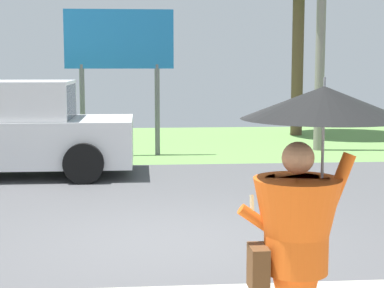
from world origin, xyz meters
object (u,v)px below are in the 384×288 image
(monk_pedestrian, at_px, (303,221))
(pickup_truck, at_px, (3,132))
(roadside_billboard, at_px, (119,50))
(utility_pole, at_px, (321,19))

(monk_pedestrian, relative_size, pickup_truck, 0.41)
(monk_pedestrian, bearing_deg, roadside_billboard, 84.57)
(pickup_truck, relative_size, roadside_billboard, 1.49)
(monk_pedestrian, distance_m, utility_pole, 12.31)
(monk_pedestrian, xyz_separation_m, roadside_billboard, (-1.58, 11.11, 1.40))
(monk_pedestrian, bearing_deg, utility_pole, 59.80)
(monk_pedestrian, relative_size, utility_pole, 0.34)
(monk_pedestrian, xyz_separation_m, utility_pole, (3.47, 11.61, 2.18))
(utility_pole, distance_m, roadside_billboard, 5.14)
(pickup_truck, relative_size, utility_pole, 0.82)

